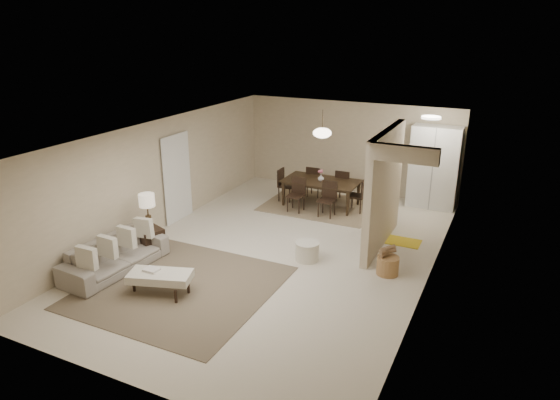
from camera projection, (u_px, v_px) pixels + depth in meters
The scene contains 22 objects.
floor at pixel (279, 252), 10.36m from camera, with size 9.00×9.00×0.00m, color beige.
ceiling at pixel (279, 133), 9.53m from camera, with size 9.00×9.00×0.00m, color white.
back_wall at pixel (350, 147), 13.77m from camera, with size 6.00×6.00×0.00m, color #BDAC8F.
left_wall at pixel (159, 176), 11.17m from camera, with size 9.00×9.00×0.00m, color #BDAC8F.
right_wall at pixel (433, 219), 8.72m from camera, with size 9.00×9.00×0.00m, color #BDAC8F.
partition at pixel (384, 189), 10.27m from camera, with size 0.15×2.50×2.50m, color #BDAC8F.
doorway at pixel (177, 179), 11.74m from camera, with size 0.04×0.90×2.04m, color black.
pantry_cabinet at pixel (434, 167), 12.58m from camera, with size 1.20×0.55×2.10m, color white.
flush_light at pixel (431, 117), 11.32m from camera, with size 0.44×0.44×0.05m, color white.
living_rug at pixel (181, 287), 8.95m from camera, with size 3.20×3.20×0.01m, color brown.
sofa at pixel (115, 256), 9.47m from camera, with size 0.82×2.11×0.61m, color gray.
ottoman_bench at pixel (160, 277), 8.68m from camera, with size 1.18×0.81×0.39m.
side_table at pixel (151, 240), 10.29m from camera, with size 0.45×0.45×0.50m, color black.
table_lamp at pixel (147, 203), 10.02m from camera, with size 0.32×0.32×0.76m.
round_pouf at pixel (307, 251), 9.94m from camera, with size 0.48×0.48×0.38m, color silver.
wicker_basket at pixel (388, 266), 9.37m from camera, with size 0.42×0.42×0.35m, color olive.
dining_rug at pixel (320, 206), 12.97m from camera, with size 2.80×2.10×0.01m, color #877353.
dining_table at pixel (320, 193), 12.86m from camera, with size 1.93×1.08×0.68m, color black.
dining_chairs at pixel (321, 190), 12.82m from camera, with size 2.31×1.67×0.86m.
vase at pixel (321, 178), 12.71m from camera, with size 0.16×0.16×0.17m, color white.
yellow_mat at pixel (400, 241), 10.84m from camera, with size 0.85×0.52×0.01m, color gold.
pendant_light at pixel (322, 133), 12.33m from camera, with size 0.46×0.46×0.71m.
Camera 1 is at (4.09, -8.47, 4.47)m, focal length 32.00 mm.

